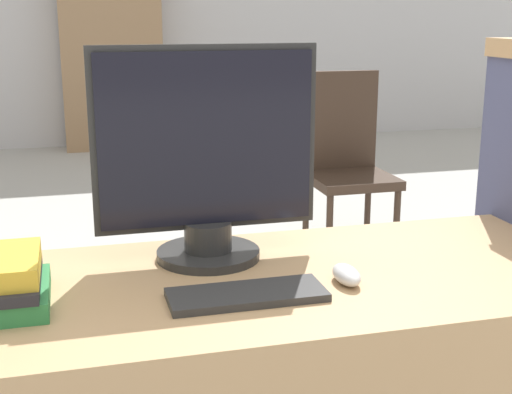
# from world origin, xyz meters

# --- Properties ---
(wall_back) EXTENTS (12.00, 0.06, 2.80)m
(wall_back) POSITION_xyz_m (0.00, 6.32, 1.40)
(wall_back) COLOR silver
(wall_back) RESTS_ON ground_plane
(monitor) EXTENTS (0.51, 0.24, 0.49)m
(monitor) POSITION_xyz_m (-0.13, 0.47, 1.00)
(monitor) COLOR #282828
(monitor) RESTS_ON desk
(keyboard) EXTENTS (0.32, 0.12, 0.02)m
(keyboard) POSITION_xyz_m (-0.10, 0.21, 0.78)
(keyboard) COLOR #2D2D2D
(keyboard) RESTS_ON desk
(mouse) EXTENTS (0.05, 0.10, 0.04)m
(mouse) POSITION_xyz_m (0.12, 0.24, 0.79)
(mouse) COLOR silver
(mouse) RESTS_ON desk
(book_stack) EXTENTS (0.17, 0.24, 0.10)m
(book_stack) POSITION_xyz_m (-0.57, 0.30, 0.82)
(book_stack) COLOR #2D7F42
(book_stack) RESTS_ON desk
(far_chair) EXTENTS (0.44, 0.44, 1.01)m
(far_chair) POSITION_xyz_m (1.04, 2.53, 0.55)
(far_chair) COLOR #38281E
(far_chair) RESTS_ON ground_plane
(bookshelf_far) EXTENTS (0.96, 0.32, 2.00)m
(bookshelf_far) POSITION_xyz_m (0.02, 6.08, 1.00)
(bookshelf_far) COLOR #9E7A56
(bookshelf_far) RESTS_ON ground_plane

